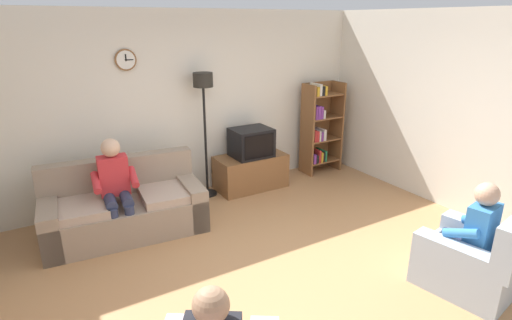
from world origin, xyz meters
TOP-DOWN VIEW (x-y plane):
  - ground_plane at (0.00, 0.00)m, footprint 12.00×12.00m
  - back_wall_assembly at (-0.00, 2.66)m, footprint 6.20×0.17m
  - right_wall at (2.86, 0.00)m, footprint 0.12×5.80m
  - couch at (-1.31, 1.81)m, footprint 1.97×1.04m
  - tv_stand at (0.76, 2.25)m, footprint 1.10×0.56m
  - tv at (0.76, 2.23)m, footprint 0.60×0.49m
  - bookshelf at (2.16, 2.32)m, footprint 0.68×0.36m
  - floor_lamp at (0.05, 2.35)m, footprint 0.28×0.28m
  - armchair_near_bookshelf at (1.38, -1.10)m, footprint 0.95×1.01m
  - person_on_couch at (-1.40, 1.70)m, footprint 0.54×0.56m
  - person_in_right_armchair at (1.36, -1.01)m, footprint 0.56×0.58m

SIDE VIEW (x-z plane):
  - ground_plane at x=0.00m, z-range 0.00..0.00m
  - tv_stand at x=0.76m, z-range 0.00..0.54m
  - armchair_near_bookshelf at x=1.38m, z-range -0.16..0.74m
  - couch at x=-1.31m, z-range -0.14..0.76m
  - person_in_right_armchair at x=1.36m, z-range 0.04..1.16m
  - person_on_couch at x=-1.40m, z-range 0.08..1.32m
  - tv at x=0.76m, z-range 0.54..0.98m
  - bookshelf at x=2.16m, z-range 0.01..1.57m
  - right_wall at x=2.86m, z-range 0.00..2.70m
  - back_wall_assembly at x=0.00m, z-range 0.00..2.70m
  - floor_lamp at x=0.05m, z-range 0.53..2.38m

